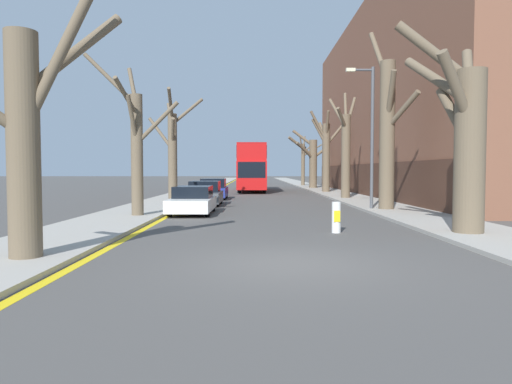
# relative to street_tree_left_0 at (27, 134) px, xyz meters

# --- Properties ---
(ground_plane) EXTENTS (300.00, 300.00, 0.00)m
(ground_plane) POSITION_rel_street_tree_left_0_xyz_m (5.60, -0.17, -2.78)
(ground_plane) COLOR #4C4947
(sidewalk_left) EXTENTS (3.17, 120.00, 0.12)m
(sidewalk_left) POSITION_rel_street_tree_left_0_xyz_m (-0.63, 49.83, -2.72)
(sidewalk_left) COLOR #A39E93
(sidewalk_left) RESTS_ON ground
(sidewalk_right) EXTENTS (3.17, 120.00, 0.12)m
(sidewalk_right) POSITION_rel_street_tree_left_0_xyz_m (11.83, 49.83, -2.72)
(sidewalk_right) COLOR #A39E93
(sidewalk_right) RESTS_ON ground
(building_facade_right) EXTENTS (10.08, 38.83, 15.11)m
(building_facade_right) POSITION_rel_street_tree_left_0_xyz_m (18.40, 27.42, 4.76)
(building_facade_right) COLOR brown
(building_facade_right) RESTS_ON ground
(kerb_line_stripe) EXTENTS (0.24, 120.00, 0.01)m
(kerb_line_stripe) POSITION_rel_street_tree_left_0_xyz_m (1.14, 49.83, -2.78)
(kerb_line_stripe) COLOR yellow
(kerb_line_stripe) RESTS_ON ground
(street_tree_left_0) EXTENTS (3.47, 2.30, 6.09)m
(street_tree_left_0) POSITION_rel_street_tree_left_0_xyz_m (0.00, 0.00, 0.00)
(street_tree_left_0) COLOR brown
(street_tree_left_0) RESTS_ON ground
(street_tree_left_1) EXTENTS (3.99, 2.58, 6.91)m
(street_tree_left_1) POSITION_rel_street_tree_left_0_xyz_m (-0.06, 9.27, 0.30)
(street_tree_left_1) COLOR brown
(street_tree_left_1) RESTS_ON ground
(street_tree_left_2) EXTENTS (3.67, 3.45, 6.94)m
(street_tree_left_2) POSITION_rel_street_tree_left_0_xyz_m (-0.30, 19.35, 0.54)
(street_tree_left_2) COLOR brown
(street_tree_left_2) RESTS_ON ground
(street_tree_right_0) EXTENTS (2.84, 3.81, 6.59)m
(street_tree_right_0) POSITION_rel_street_tree_left_0_xyz_m (11.27, 4.00, 0.27)
(street_tree_right_0) COLOR brown
(street_tree_right_0) RESTS_ON ground
(street_tree_right_1) EXTENTS (1.58, 3.64, 9.12)m
(street_tree_right_1) POSITION_rel_street_tree_left_0_xyz_m (11.37, 12.35, 1.16)
(street_tree_right_1) COLOR brown
(street_tree_right_1) RESTS_ON ground
(street_tree_right_2) EXTENTS (1.92, 3.09, 7.54)m
(street_tree_right_2) POSITION_rel_street_tree_left_0_xyz_m (11.22, 21.65, 0.67)
(street_tree_right_2) COLOR brown
(street_tree_right_2) RESTS_ON ground
(street_tree_right_3) EXTENTS (3.90, 3.07, 7.27)m
(street_tree_right_3) POSITION_rel_street_tree_left_0_xyz_m (11.33, 30.76, 0.86)
(street_tree_right_3) COLOR brown
(street_tree_right_3) RESTS_ON ground
(street_tree_right_4) EXTENTS (4.67, 2.30, 6.46)m
(street_tree_right_4) POSITION_rel_street_tree_left_0_xyz_m (11.22, 39.78, 0.28)
(street_tree_right_4) COLOR brown
(street_tree_right_4) RESTS_ON ground
(street_tree_right_5) EXTENTS (3.09, 2.90, 6.48)m
(street_tree_right_5) POSITION_rel_street_tree_left_0_xyz_m (11.32, 48.49, 0.40)
(street_tree_right_5) COLOR brown
(street_tree_right_5) RESTS_ON ground
(double_decker_bus) EXTENTS (2.60, 11.62, 4.36)m
(double_decker_bus) POSITION_rel_street_tree_left_0_xyz_m (4.72, 33.96, -0.31)
(double_decker_bus) COLOR red
(double_decker_bus) RESTS_ON ground
(parked_car_0) EXTENTS (1.86, 4.41, 1.27)m
(parked_car_0) POSITION_rel_street_tree_left_0_xyz_m (2.05, 11.21, -2.17)
(parked_car_0) COLOR silver
(parked_car_0) RESTS_ON ground
(parked_car_1) EXTENTS (1.89, 3.92, 1.38)m
(parked_car_1) POSITION_rel_street_tree_left_0_xyz_m (2.05, 16.44, -2.13)
(parked_car_1) COLOR #4C5156
(parked_car_1) RESTS_ON ground
(parked_car_2) EXTENTS (1.89, 3.93, 1.42)m
(parked_car_2) POSITION_rel_street_tree_left_0_xyz_m (2.05, 22.06, -2.11)
(parked_car_2) COLOR navy
(parked_car_2) RESTS_ON ground
(lamp_post) EXTENTS (1.40, 0.20, 7.06)m
(lamp_post) POSITION_rel_street_tree_left_0_xyz_m (10.60, 12.64, 1.20)
(lamp_post) COLOR #4C4F54
(lamp_post) RESTS_ON ground
(traffic_bollard) EXTENTS (0.29, 0.30, 0.99)m
(traffic_bollard) POSITION_rel_street_tree_left_0_xyz_m (7.51, 4.65, -2.28)
(traffic_bollard) COLOR white
(traffic_bollard) RESTS_ON ground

